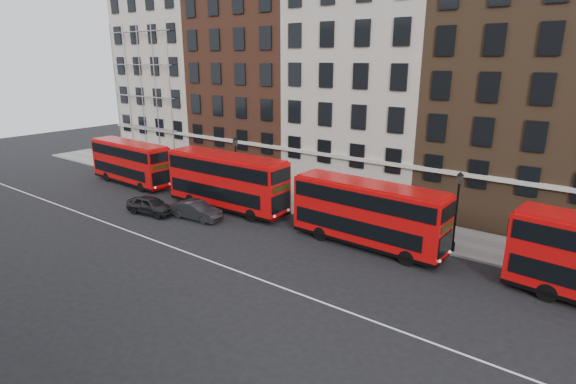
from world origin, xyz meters
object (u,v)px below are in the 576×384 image
Objects in this scene: bus_a at (130,162)px; car_rear at (151,205)px; bus_b at (227,180)px; bus_c at (367,213)px; car_front at (196,210)px.

car_rear is (9.19, -4.57, -1.55)m from bus_a.
bus_c is at bearing -1.11° from bus_b.
car_front is at bearing -96.03° from bus_b.
car_rear is 0.99× the size of car_front.
car_rear is at bearing -163.25° from bus_c.
bus_b is at bearing 2.43° from bus_a.
bus_a is at bearing 55.27° from car_rear.
bus_a is 13.31m from bus_b.
bus_c is 2.42× the size of car_front.
bus_c is (12.90, 0.00, -0.14)m from bus_b.
bus_c is 17.70m from car_rear.
bus_a is 0.97× the size of bus_c.
car_front is at bearing -11.37° from bus_a.
bus_a is at bearing 178.87° from bus_b.
car_rear is 4.08m from car_front.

